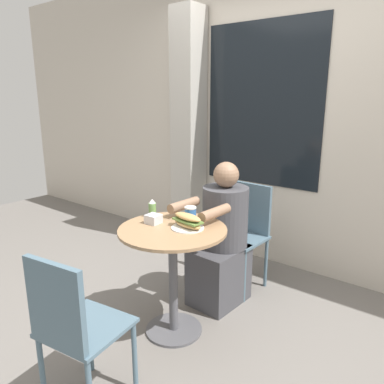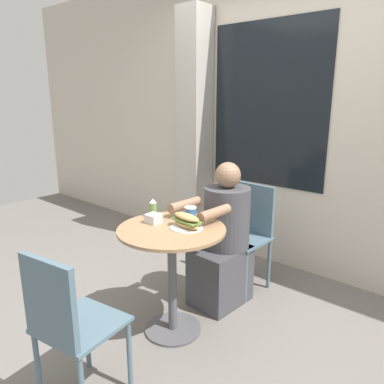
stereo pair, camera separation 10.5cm
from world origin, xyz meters
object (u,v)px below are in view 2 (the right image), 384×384
object	(u,v)px
seated_diner	(223,244)
drink_cup	(190,213)
condiment_bottle	(153,208)
cafe_table	(172,257)
diner_chair	(249,227)
empty_chair_across	(66,319)
sandwich_on_plate	(187,222)

from	to	relation	value
seated_diner	drink_cup	xyz separation A→B (m)	(-0.04, -0.34, 0.32)
seated_diner	condiment_bottle	distance (m)	0.63
cafe_table	diner_chair	world-z (taller)	diner_chair
empty_chair_across	drink_cup	xyz separation A→B (m)	(-0.08, 1.02, 0.28)
diner_chair	empty_chair_across	distance (m)	1.71
empty_chair_across	sandwich_on_plate	world-z (taller)	empty_chair_across
sandwich_on_plate	condiment_bottle	bearing A→B (deg)	175.65
seated_diner	sandwich_on_plate	distance (m)	0.58
diner_chair	seated_diner	distance (m)	0.35
sandwich_on_plate	seated_diner	bearing A→B (deg)	96.29
empty_chair_across	drink_cup	size ratio (longest dim) A/B	9.29
cafe_table	condiment_bottle	world-z (taller)	condiment_bottle
sandwich_on_plate	condiment_bottle	size ratio (longest dim) A/B	1.79
diner_chair	cafe_table	bearing A→B (deg)	90.66
empty_chair_across	condiment_bottle	distance (m)	1.01
empty_chair_across	drink_cup	distance (m)	1.06
cafe_table	condiment_bottle	size ratio (longest dim) A/B	5.81
drink_cup	cafe_table	bearing A→B (deg)	-86.41
diner_chair	empty_chair_across	bearing A→B (deg)	93.88
cafe_table	diner_chair	bearing A→B (deg)	88.12
seated_diner	drink_cup	size ratio (longest dim) A/B	11.81
diner_chair	sandwich_on_plate	xyz separation A→B (m)	(0.05, -0.83, 0.27)
cafe_table	condiment_bottle	xyz separation A→B (m)	(-0.26, 0.09, 0.26)
cafe_table	condiment_bottle	bearing A→B (deg)	161.74
condiment_bottle	cafe_table	bearing A→B (deg)	-18.26
seated_diner	drink_cup	distance (m)	0.47
cafe_table	sandwich_on_plate	xyz separation A→B (m)	(0.08, 0.06, 0.25)
diner_chair	condiment_bottle	world-z (taller)	condiment_bottle
drink_cup	condiment_bottle	distance (m)	0.28
sandwich_on_plate	drink_cup	distance (m)	0.16
sandwich_on_plate	condiment_bottle	world-z (taller)	condiment_bottle
condiment_bottle	sandwich_on_plate	bearing A→B (deg)	-4.35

